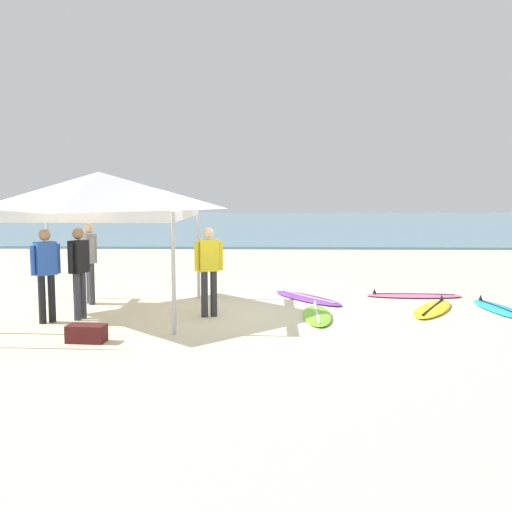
# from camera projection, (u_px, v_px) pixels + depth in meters

# --- Properties ---
(ground_plane) EXTENTS (80.00, 80.00, 0.00)m
(ground_plane) POSITION_uv_depth(u_px,v_px,m) (230.00, 316.00, 11.74)
(ground_plane) COLOR beige
(sea) EXTENTS (80.00, 36.00, 0.10)m
(sea) POSITION_uv_depth(u_px,v_px,m) (262.00, 223.00, 42.43)
(sea) COLOR #568499
(sea) RESTS_ON ground
(canopy_tent) EXTENTS (3.48, 3.48, 2.75)m
(canopy_tent) POSITION_uv_depth(u_px,v_px,m) (100.00, 191.00, 11.69)
(canopy_tent) COLOR #B7B7BC
(canopy_tent) RESTS_ON ground
(surfboard_pink) EXTENTS (2.16, 0.64, 0.19)m
(surfboard_pink) POSITION_uv_depth(u_px,v_px,m) (413.00, 295.00, 13.76)
(surfboard_pink) COLOR pink
(surfboard_pink) RESTS_ON ground
(surfboard_cyan) EXTENTS (0.86, 2.14, 0.19)m
(surfboard_cyan) POSITION_uv_depth(u_px,v_px,m) (501.00, 309.00, 12.18)
(surfboard_cyan) COLOR #23B2CC
(surfboard_cyan) RESTS_ON ground
(surfboard_purple) EXTENTS (1.75, 2.16, 0.19)m
(surfboard_purple) POSITION_uv_depth(u_px,v_px,m) (307.00, 298.00, 13.47)
(surfboard_purple) COLOR purple
(surfboard_purple) RESTS_ON ground
(surfboard_lime) EXTENTS (0.58, 1.99, 0.19)m
(surfboard_lime) POSITION_uv_depth(u_px,v_px,m) (317.00, 315.00, 11.62)
(surfboard_lime) COLOR #7AD12D
(surfboard_lime) RESTS_ON ground
(surfboard_yellow) EXTENTS (1.46, 2.17, 0.19)m
(surfboard_yellow) POSITION_uv_depth(u_px,v_px,m) (433.00, 309.00, 12.24)
(surfboard_yellow) COLOR yellow
(surfboard_yellow) RESTS_ON ground
(person_yellow) EXTENTS (0.53, 0.32, 1.71)m
(person_yellow) POSITION_uv_depth(u_px,v_px,m) (209.00, 265.00, 11.55)
(person_yellow) COLOR #2D2D33
(person_yellow) RESTS_ON ground
(person_blue) EXTENTS (0.43, 0.40, 1.71)m
(person_blue) POSITION_uv_depth(u_px,v_px,m) (46.00, 269.00, 11.01)
(person_blue) COLOR black
(person_blue) RESTS_ON ground
(person_grey) EXTENTS (0.37, 0.49, 1.71)m
(person_grey) POSITION_uv_depth(u_px,v_px,m) (90.00, 258.00, 12.84)
(person_grey) COLOR #383842
(person_grey) RESTS_ON ground
(person_black) EXTENTS (0.32, 0.53, 1.71)m
(person_black) POSITION_uv_depth(u_px,v_px,m) (79.00, 267.00, 11.31)
(person_black) COLOR #383842
(person_black) RESTS_ON ground
(gear_bag_near_tent) EXTENTS (0.63, 0.37, 0.28)m
(gear_bag_near_tent) POSITION_uv_depth(u_px,v_px,m) (87.00, 333.00, 9.70)
(gear_bag_near_tent) COLOR #4C1919
(gear_bag_near_tent) RESTS_ON ground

